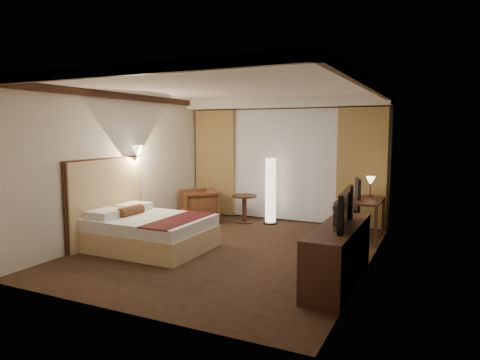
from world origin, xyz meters
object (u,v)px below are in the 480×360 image
at_px(armchair, 199,204).
at_px(floor_lamp, 271,191).
at_px(dresser, 338,254).
at_px(office_chair, 346,208).
at_px(desk, 366,219).
at_px(television, 337,201).
at_px(side_table, 244,209).
at_px(bed, 151,233).

relative_size(armchair, floor_lamp, 0.55).
xyz_separation_m(floor_lamp, dresser, (2.13, -2.98, -0.33)).
relative_size(office_chair, dresser, 0.57).
bearing_deg(office_chair, desk, -10.19).
distance_m(armchair, television, 4.42).
bearing_deg(side_table, desk, -7.35).
distance_m(bed, side_table, 2.64).
bearing_deg(dresser, desk, 91.14).
xyz_separation_m(armchair, office_chair, (3.22, -0.02, 0.17)).
relative_size(armchair, side_table, 1.31).
relative_size(office_chair, television, 0.99).
xyz_separation_m(bed, armchair, (-0.38, 2.21, 0.12)).
height_order(bed, television, television).
bearing_deg(bed, television, -4.63).
distance_m(desk, dresser, 2.50).
bearing_deg(armchair, office_chair, 47.40).
distance_m(floor_lamp, television, 3.66).
xyz_separation_m(bed, television, (3.21, -0.26, 0.82)).
distance_m(bed, television, 3.33).
bearing_deg(side_table, office_chair, -9.73).
bearing_deg(armchair, bed, -32.37).
distance_m(side_table, dresser, 3.92).
xyz_separation_m(armchair, side_table, (0.94, 0.37, -0.09)).
relative_size(bed, armchair, 2.39).
bearing_deg(floor_lamp, armchair, -161.41).
height_order(floor_lamp, dresser, floor_lamp).
relative_size(side_table, floor_lamp, 0.42).
distance_m(bed, armchair, 2.25).
relative_size(desk, television, 0.99).
distance_m(armchair, office_chair, 3.22).
height_order(armchair, floor_lamp, floor_lamp).
height_order(floor_lamp, desk, floor_lamp).
distance_m(bed, office_chair, 3.59).
distance_m(floor_lamp, office_chair, 1.80).
distance_m(bed, desk, 3.90).
distance_m(office_chair, dresser, 2.49).
bearing_deg(floor_lamp, desk, -12.87).
xyz_separation_m(side_table, television, (2.66, -2.84, 0.79)).
distance_m(side_table, desk, 2.66).
bearing_deg(side_table, television, -46.90).
bearing_deg(television, armchair, 50.84).
xyz_separation_m(bed, desk, (3.19, 2.24, 0.10)).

